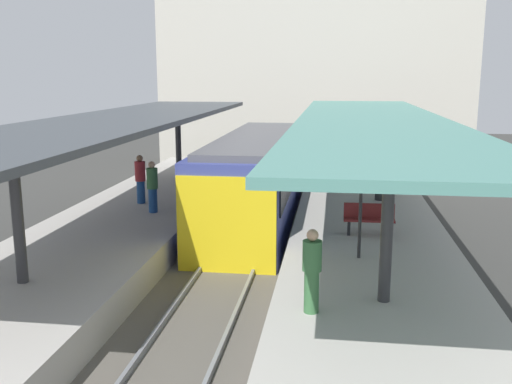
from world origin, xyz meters
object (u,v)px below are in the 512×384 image
platform_bench (369,218)px  passenger_mid_platform (152,186)px  platform_sign (361,192)px  passenger_far_end (312,270)px  passenger_near_bench (140,178)px  commuter_train (256,179)px  litter_bin (381,189)px

platform_bench → passenger_mid_platform: 7.00m
platform_sign → passenger_far_end: platform_sign is taller
platform_bench → passenger_near_bench: 8.18m
commuter_train → passenger_far_end: bearing=-76.1°
passenger_near_bench → platform_sign: bearing=-35.2°
platform_bench → platform_sign: (-0.35, -2.17, 1.16)m
litter_bin → passenger_mid_platform: (-7.46, -2.93, 0.46)m
platform_bench → passenger_far_end: 5.78m
platform_sign → litter_bin: (1.03, 6.80, -1.22)m
passenger_near_bench → passenger_far_end: (6.25, -8.57, -0.04)m
platform_bench → passenger_near_bench: size_ratio=0.83×
platform_sign → commuter_train: bearing=118.4°
passenger_mid_platform → passenger_far_end: (5.42, -7.32, -0.03)m
commuter_train → passenger_far_end: size_ratio=7.02×
platform_bench → passenger_far_end: (-1.36, -5.61, 0.37)m
passenger_mid_platform → platform_bench: bearing=-14.2°
platform_sign → passenger_mid_platform: bearing=148.9°
passenger_far_end → platform_bench: bearing=76.4°
platform_sign → passenger_far_end: size_ratio=1.37×
passenger_near_bench → passenger_mid_platform: bearing=-56.3°
passenger_mid_platform → passenger_far_end: bearing=-53.5°
passenger_mid_platform → passenger_far_end: passenger_mid_platform is taller
litter_bin → platform_sign: bearing=-98.6°
passenger_far_end → passenger_near_bench: bearing=126.1°
platform_sign → passenger_far_end: (-1.01, -3.44, -0.79)m
platform_sign → passenger_mid_platform: (-6.43, 3.88, -0.76)m
platform_bench → passenger_mid_platform: (-6.78, 1.71, 0.40)m
passenger_mid_platform → passenger_far_end: 9.11m
platform_sign → passenger_near_bench: (-7.26, 5.12, -0.75)m
litter_bin → passenger_near_bench: size_ratio=0.48×
platform_bench → litter_bin: size_ratio=1.75×
platform_bench → litter_bin: 4.69m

